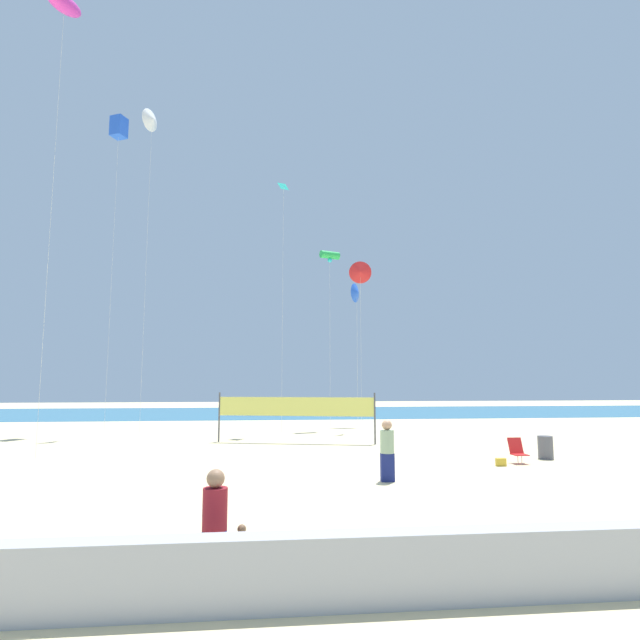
# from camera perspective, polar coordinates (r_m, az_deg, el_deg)

# --- Properties ---
(ground_plane) EXTENTS (120.00, 120.00, 0.00)m
(ground_plane) POSITION_cam_1_polar(r_m,az_deg,el_deg) (17.08, 3.86, -16.67)
(ground_plane) COLOR beige
(ocean_band) EXTENTS (120.00, 20.00, 0.01)m
(ocean_band) POSITION_cam_1_polar(r_m,az_deg,el_deg) (50.30, -2.84, -10.15)
(ocean_band) COLOR teal
(ocean_band) RESTS_ON ground
(boardwalk_ledge) EXTENTS (28.00, 0.44, 0.93)m
(boardwalk_ledge) POSITION_cam_1_polar(r_m,az_deg,el_deg) (8.00, 16.83, -24.45)
(boardwalk_ledge) COLOR #A8A8AD
(boardwalk_ledge) RESTS_ON ground
(mother_figure) EXTENTS (0.37, 0.37, 1.62)m
(mother_figure) POSITION_cam_1_polar(r_m,az_deg,el_deg) (8.37, -11.56, -20.94)
(mother_figure) COLOR navy
(mother_figure) RESTS_ON ground
(toddler_figure) EXTENTS (0.18, 0.18, 0.79)m
(toddler_figure) POSITION_cam_1_polar(r_m,az_deg,el_deg) (8.52, -8.68, -23.82)
(toddler_figure) COLOR gold
(toddler_figure) RESTS_ON ground
(beachgoer_sage_shirt) EXTENTS (0.41, 0.41, 1.79)m
(beachgoer_sage_shirt) POSITION_cam_1_polar(r_m,az_deg,el_deg) (15.90, 7.43, -13.87)
(beachgoer_sage_shirt) COLOR navy
(beachgoer_sage_shirt) RESTS_ON ground
(folding_beach_chair) EXTENTS (0.52, 0.65, 0.89)m
(folding_beach_chair) POSITION_cam_1_polar(r_m,az_deg,el_deg) (20.56, 20.96, -13.26)
(folding_beach_chair) COLOR red
(folding_beach_chair) RESTS_ON ground
(trash_barrel) EXTENTS (0.56, 0.56, 0.86)m
(trash_barrel) POSITION_cam_1_polar(r_m,az_deg,el_deg) (22.06, 23.64, -12.76)
(trash_barrel) COLOR #595960
(trash_barrel) RESTS_ON ground
(volleyball_net) EXTENTS (7.49, 1.90, 2.40)m
(volleyball_net) POSITION_cam_1_polar(r_m,az_deg,el_deg) (25.32, -2.73, -9.75)
(volleyball_net) COLOR #4C4C51
(volleyball_net) RESTS_ON ground
(beach_handbag) EXTENTS (0.33, 0.17, 0.27)m
(beach_handbag) POSITION_cam_1_polar(r_m,az_deg,el_deg) (19.70, 19.35, -14.59)
(beach_handbag) COLOR gold
(beach_handbag) RESTS_ON ground
(kite_magenta_inflatable) EXTENTS (1.31, 2.26, 19.49)m
(kite_magenta_inflatable) POSITION_cam_1_polar(r_m,az_deg,el_deg) (27.93, -26.39, 28.70)
(kite_magenta_inflatable) COLOR silver
(kite_magenta_inflatable) RESTS_ON ground
(kite_cyan_diamond) EXTENTS (0.76, 0.76, 15.21)m
(kite_cyan_diamond) POSITION_cam_1_polar(r_m,az_deg,el_deg) (33.00, -3.99, 14.16)
(kite_cyan_diamond) COLOR silver
(kite_cyan_diamond) RESTS_ON ground
(kite_blue_box) EXTENTS (1.10, 1.10, 19.96)m
(kite_blue_box) POSITION_cam_1_polar(r_m,az_deg,el_deg) (37.94, -21.33, 19.18)
(kite_blue_box) COLOR silver
(kite_blue_box) RESTS_ON ground
(kite_green_tube) EXTENTS (1.38, 0.89, 11.43)m
(kite_green_tube) POSITION_cam_1_polar(r_m,az_deg,el_deg) (34.08, 1.08, 7.10)
(kite_green_tube) COLOR silver
(kite_green_tube) RESTS_ON ground
(kite_white_delta) EXTENTS (0.99, 1.43, 19.91)m
(kite_white_delta) POSITION_cam_1_polar(r_m,az_deg,el_deg) (36.14, -18.06, 20.24)
(kite_white_delta) COLOR silver
(kite_white_delta) RESTS_ON ground
(kite_blue_delta) EXTENTS (0.88, 1.11, 8.91)m
(kite_blue_delta) POSITION_cam_1_polar(r_m,az_deg,el_deg) (31.62, 4.08, 3.00)
(kite_blue_delta) COLOR silver
(kite_blue_delta) RESTS_ON ground
(kite_red_delta) EXTENTS (1.62, 0.51, 11.42)m
(kite_red_delta) POSITION_cam_1_polar(r_m,az_deg,el_deg) (36.68, 4.47, 5.29)
(kite_red_delta) COLOR silver
(kite_red_delta) RESTS_ON ground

